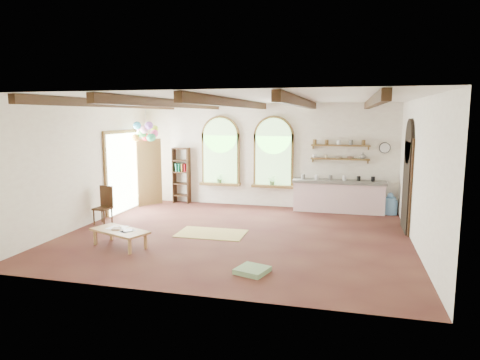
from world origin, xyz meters
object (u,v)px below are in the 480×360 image
(kitchen_counter, at_px, (339,196))
(balloon_cluster, at_px, (146,132))
(side_chair, at_px, (103,213))
(coffee_table, at_px, (120,232))

(kitchen_counter, xyz_separation_m, balloon_cluster, (-5.71, -0.90, 1.86))
(side_chair, distance_m, balloon_cluster, 2.94)
(kitchen_counter, bearing_deg, side_chair, -153.25)
(kitchen_counter, distance_m, balloon_cluster, 6.07)
(side_chair, height_order, balloon_cluster, balloon_cluster)
(coffee_table, height_order, balloon_cluster, balloon_cluster)
(kitchen_counter, xyz_separation_m, coffee_table, (-4.50, -4.69, -0.14))
(side_chair, relative_size, balloon_cluster, 0.87)
(side_chair, xyz_separation_m, balloon_cluster, (0.24, 2.10, 2.05))
(side_chair, bearing_deg, kitchen_counter, 26.75)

